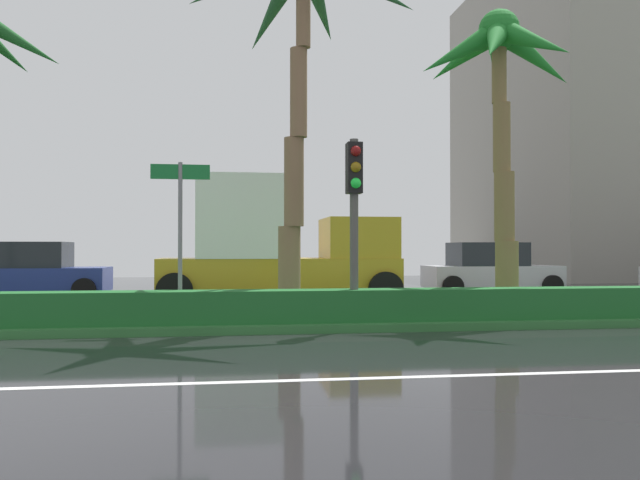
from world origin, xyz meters
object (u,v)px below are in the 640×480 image
(traffic_signal_median_right, at_px, (354,196))
(car_in_traffic_second, at_px, (31,272))
(palm_tree_centre_right, at_px, (499,76))
(car_in_traffic_third, at_px, (490,270))
(palm_tree_centre, at_px, (302,10))
(street_name_sign, at_px, (180,219))
(box_truck_lead, at_px, (276,248))

(traffic_signal_median_right, relative_size, car_in_traffic_second, 0.80)
(palm_tree_centre_right, height_order, traffic_signal_median_right, palm_tree_centre_right)
(car_in_traffic_third, bearing_deg, palm_tree_centre, -134.81)
(traffic_signal_median_right, distance_m, car_in_traffic_third, 10.50)
(car_in_traffic_third, bearing_deg, street_name_sign, -140.25)
(car_in_traffic_second, distance_m, box_truck_lead, 7.54)
(palm_tree_centre, relative_size, car_in_traffic_third, 1.83)
(car_in_traffic_second, bearing_deg, palm_tree_centre_right, -29.17)
(palm_tree_centre, bearing_deg, car_in_traffic_second, 136.11)
(traffic_signal_median_right, bearing_deg, street_name_sign, 171.73)
(traffic_signal_median_right, xyz_separation_m, car_in_traffic_third, (6.19, 8.32, -1.69))
(box_truck_lead, bearing_deg, street_name_sign, -112.72)
(street_name_sign, bearing_deg, car_in_traffic_second, 122.13)
(car_in_traffic_second, bearing_deg, box_truck_lead, -19.46)
(traffic_signal_median_right, xyz_separation_m, car_in_traffic_second, (-8.12, 8.23, -1.69))
(palm_tree_centre_right, distance_m, car_in_traffic_third, 8.44)
(street_name_sign, relative_size, box_truck_lead, 0.47)
(palm_tree_centre_right, height_order, street_name_sign, palm_tree_centre_right)
(car_in_traffic_third, bearing_deg, traffic_signal_median_right, -126.64)
(street_name_sign, relative_size, car_in_traffic_third, 0.70)
(palm_tree_centre_right, distance_m, traffic_signal_median_right, 4.89)
(palm_tree_centre_right, bearing_deg, car_in_traffic_third, 68.74)
(street_name_sign, bearing_deg, car_in_traffic_third, 39.75)
(palm_tree_centre_right, bearing_deg, traffic_signal_median_right, -154.93)
(car_in_traffic_second, distance_m, car_in_traffic_third, 14.31)
(palm_tree_centre_right, distance_m, car_in_traffic_second, 14.17)
(palm_tree_centre, height_order, palm_tree_centre_right, palm_tree_centre)
(box_truck_lead, height_order, car_in_traffic_third, box_truck_lead)
(box_truck_lead, distance_m, car_in_traffic_third, 7.71)
(street_name_sign, xyz_separation_m, car_in_traffic_third, (9.43, 7.84, -1.25))
(traffic_signal_median_right, height_order, box_truck_lead, traffic_signal_median_right)
(palm_tree_centre_right, relative_size, box_truck_lead, 1.05)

